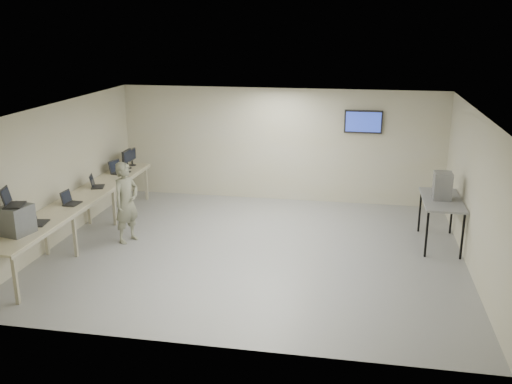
% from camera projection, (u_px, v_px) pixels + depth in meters
% --- Properties ---
extents(room, '(8.01, 7.01, 2.81)m').
position_uv_depth(room, '(256.00, 181.00, 10.86)').
color(room, '#969694').
rests_on(room, ground).
extents(workbench, '(0.76, 6.00, 0.90)m').
position_uv_depth(workbench, '(81.00, 201.00, 11.60)').
color(workbench, beige).
rests_on(workbench, ground).
extents(equipment_box, '(0.51, 0.55, 0.49)m').
position_uv_depth(equipment_box, '(17.00, 220.00, 9.52)').
color(equipment_box, slate).
rests_on(equipment_box, workbench).
extents(laptop_on_box, '(0.42, 0.45, 0.31)m').
position_uv_depth(laptop_on_box, '(11.00, 201.00, 9.44)').
color(laptop_on_box, black).
rests_on(laptop_on_box, equipment_box).
extents(laptop_0, '(0.37, 0.42, 0.30)m').
position_uv_depth(laptop_0, '(35.00, 219.00, 10.06)').
color(laptop_0, black).
rests_on(laptop_0, workbench).
extents(laptop_1, '(0.30, 0.36, 0.27)m').
position_uv_depth(laptop_1, '(70.00, 201.00, 11.13)').
color(laptop_1, black).
rests_on(laptop_1, workbench).
extents(laptop_2, '(0.38, 0.41, 0.27)m').
position_uv_depth(laptop_2, '(95.00, 184.00, 12.29)').
color(laptop_2, black).
rests_on(laptop_2, workbench).
extents(laptop_3, '(0.44, 0.47, 0.31)m').
position_uv_depth(laptop_3, '(118.00, 170.00, 13.42)').
color(laptop_3, black).
rests_on(laptop_3, workbench).
extents(monitor_near, '(0.20, 0.46, 0.45)m').
position_uv_depth(monitor_near, '(127.00, 157.00, 13.80)').
color(monitor_near, black).
rests_on(monitor_near, workbench).
extents(monitor_far, '(0.18, 0.41, 0.41)m').
position_uv_depth(monitor_far, '(132.00, 156.00, 14.10)').
color(monitor_far, black).
rests_on(monitor_far, workbench).
extents(soldier, '(0.61, 0.71, 1.66)m').
position_uv_depth(soldier, '(126.00, 202.00, 11.49)').
color(soldier, gray).
rests_on(soldier, ground).
extents(side_table, '(0.75, 1.61, 0.97)m').
position_uv_depth(side_table, '(442.00, 202.00, 11.29)').
color(side_table, gray).
rests_on(side_table, ground).
extents(storage_bins, '(0.34, 0.38, 0.54)m').
position_uv_depth(storage_bins, '(442.00, 186.00, 11.19)').
color(storage_bins, gray).
rests_on(storage_bins, side_table).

